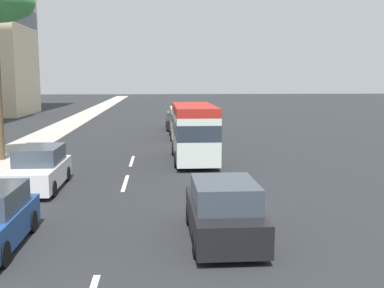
{
  "coord_description": "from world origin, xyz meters",
  "views": [
    {
      "loc": [
        -5.49,
        -1.43,
        4.49
      ],
      "look_at": [
        16.45,
        -3.04,
        1.41
      ],
      "focal_mm": 43.97,
      "sensor_mm": 36.0,
      "label": 1
    }
  ],
  "objects_px": {
    "minibus_sixth": "(194,130)",
    "van_fourth": "(184,121)",
    "car_second": "(224,212)",
    "car_fifth": "(177,121)",
    "car_third": "(40,169)"
  },
  "relations": [
    {
      "from": "car_fifth",
      "to": "van_fourth",
      "type": "bearing_deg",
      "value": -177.52
    },
    {
      "from": "car_second",
      "to": "car_fifth",
      "type": "bearing_deg",
      "value": 0.25
    },
    {
      "from": "minibus_sixth",
      "to": "car_third",
      "type": "bearing_deg",
      "value": 131.75
    },
    {
      "from": "car_second",
      "to": "car_fifth",
      "type": "height_order",
      "value": "car_second"
    },
    {
      "from": "van_fourth",
      "to": "car_fifth",
      "type": "bearing_deg",
      "value": 2.48
    },
    {
      "from": "van_fourth",
      "to": "minibus_sixth",
      "type": "height_order",
      "value": "minibus_sixth"
    },
    {
      "from": "car_second",
      "to": "minibus_sixth",
      "type": "distance_m",
      "value": 12.76
    },
    {
      "from": "car_third",
      "to": "van_fourth",
      "type": "xyz_separation_m",
      "value": [
        16.02,
        -6.81,
        0.51
      ]
    },
    {
      "from": "car_fifth",
      "to": "minibus_sixth",
      "type": "distance_m",
      "value": 16.19
    },
    {
      "from": "minibus_sixth",
      "to": "van_fourth",
      "type": "bearing_deg",
      "value": -0.01
    },
    {
      "from": "car_second",
      "to": "car_fifth",
      "type": "xyz_separation_m",
      "value": [
        28.89,
        0.12,
        -0.06
      ]
    },
    {
      "from": "van_fourth",
      "to": "car_fifth",
      "type": "xyz_separation_m",
      "value": [
        6.22,
        0.27,
        -0.58
      ]
    },
    {
      "from": "minibus_sixth",
      "to": "car_second",
      "type": "bearing_deg",
      "value": 179.35
    },
    {
      "from": "car_third",
      "to": "car_fifth",
      "type": "bearing_deg",
      "value": 163.61
    },
    {
      "from": "car_second",
      "to": "car_fifth",
      "type": "distance_m",
      "value": 28.89
    }
  ]
}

